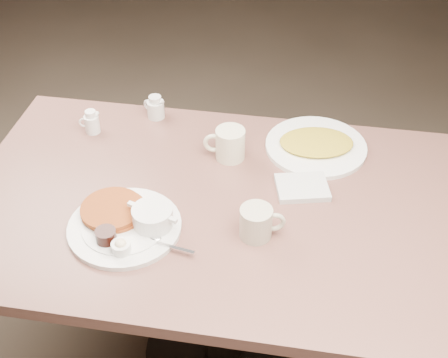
% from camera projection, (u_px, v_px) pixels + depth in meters
% --- Properties ---
extents(diner_table, '(1.50, 0.90, 0.75)m').
position_uv_depth(diner_table, '(223.00, 244.00, 1.82)').
color(diner_table, '#84564C').
rests_on(diner_table, ground).
extents(main_plate, '(0.40, 0.39, 0.07)m').
position_uv_depth(main_plate, '(128.00, 221.00, 1.62)').
color(main_plate, white).
rests_on(main_plate, diner_table).
extents(coffee_mug_near, '(0.13, 0.10, 0.09)m').
position_uv_depth(coffee_mug_near, '(257.00, 222.00, 1.58)').
color(coffee_mug_near, beige).
rests_on(coffee_mug_near, diner_table).
extents(napkin, '(0.17, 0.15, 0.02)m').
position_uv_depth(napkin, '(302.00, 187.00, 1.75)').
color(napkin, silver).
rests_on(napkin, diner_table).
extents(coffee_mug_far, '(0.13, 0.10, 0.10)m').
position_uv_depth(coffee_mug_far, '(229.00, 144.00, 1.84)').
color(coffee_mug_far, '#F3EDCC').
rests_on(coffee_mug_far, diner_table).
extents(creamer_left, '(0.07, 0.06, 0.08)m').
position_uv_depth(creamer_left, '(92.00, 122.00, 1.95)').
color(creamer_left, white).
rests_on(creamer_left, diner_table).
extents(creamer_right, '(0.08, 0.06, 0.08)m').
position_uv_depth(creamer_right, '(155.00, 108.00, 2.02)').
color(creamer_right, silver).
rests_on(creamer_right, diner_table).
extents(hash_plate, '(0.37, 0.37, 0.04)m').
position_uv_depth(hash_plate, '(316.00, 145.00, 1.90)').
color(hash_plate, white).
rests_on(hash_plate, diner_table).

